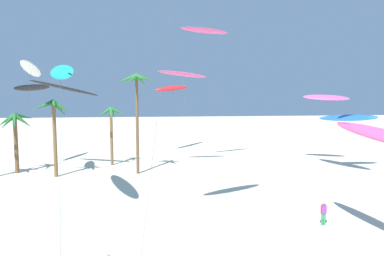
# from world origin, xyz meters

# --- Properties ---
(palm_tree_1) EXTENTS (4.26, 4.26, 8.35)m
(palm_tree_1) POSITION_xyz_m (-11.51, 40.54, 6.83)
(palm_tree_1) COLOR brown
(palm_tree_1) RESTS_ON ground
(palm_tree_2) EXTENTS (4.20, 4.12, 6.87)m
(palm_tree_2) POSITION_xyz_m (-16.39, 43.05, 5.44)
(palm_tree_2) COLOR brown
(palm_tree_2) RESTS_ON ground
(palm_tree_3) EXTENTS (3.55, 3.28, 7.40)m
(palm_tree_3) POSITION_xyz_m (-6.22, 46.07, 5.94)
(palm_tree_3) COLOR brown
(palm_tree_3) RESTS_ON ground
(palm_tree_4) EXTENTS (4.27, 4.00, 11.20)m
(palm_tree_4) POSITION_xyz_m (-2.78, 40.92, 9.44)
(palm_tree_4) COLOR brown
(palm_tree_4) RESTS_ON ground
(flying_kite_0) EXTENTS (2.81, 7.49, 7.25)m
(flying_kite_0) POSITION_xyz_m (11.45, 21.03, 6.44)
(flying_kite_0) COLOR #EA5193
(flying_kite_0) RESTS_ON ground
(flying_kite_1) EXTENTS (5.71, 7.74, 6.89)m
(flying_kite_1) POSITION_xyz_m (21.02, 39.00, 6.23)
(flying_kite_1) COLOR blue
(flying_kite_1) RESTS_ON ground
(flying_kite_2) EXTENTS (5.23, 10.46, 10.41)m
(flying_kite_2) POSITION_xyz_m (-15.70, 47.19, 9.78)
(flying_kite_2) COLOR black
(flying_kite_2) RESTS_ON ground
(flying_kite_3) EXTENTS (5.82, 4.40, 9.17)m
(flying_kite_3) POSITION_xyz_m (21.32, 43.95, 8.55)
(flying_kite_3) COLOR #EA5193
(flying_kite_3) RESTS_ON ground
(flying_kite_4) EXTENTS (6.31, 7.53, 10.95)m
(flying_kite_4) POSITION_xyz_m (2.24, 55.91, 10.05)
(flying_kite_4) COLOR red
(flying_kite_4) RESTS_ON ground
(flying_kite_5) EXTENTS (8.36, 11.16, 10.86)m
(flying_kite_5) POSITION_xyz_m (-11.19, 43.64, 9.67)
(flying_kite_5) COLOR black
(flying_kite_5) RESTS_ON ground
(flying_kite_6) EXTENTS (6.08, 10.55, 11.94)m
(flying_kite_6) POSITION_xyz_m (2.61, 43.51, 11.34)
(flying_kite_6) COLOR #EA5193
(flying_kite_6) RESTS_ON ground
(flying_kite_8) EXTENTS (4.58, 14.24, 11.59)m
(flying_kite_8) POSITION_xyz_m (-7.85, 29.88, 10.43)
(flying_kite_8) COLOR #19B2B7
(flying_kite_8) RESTS_ON ground
(flying_kite_9) EXTENTS (1.48, 5.84, 12.38)m
(flying_kite_9) POSITION_xyz_m (-13.29, 39.82, 11.44)
(flying_kite_9) COLOR white
(flying_kite_9) RESTS_ON ground
(flying_kite_11) EXTENTS (6.84, 7.50, 17.22)m
(flying_kite_11) POSITION_xyz_m (5.61, 45.18, 16.84)
(flying_kite_11) COLOR #EA5193
(flying_kite_11) RESTS_ON ground
(person_foreground_walker) EXTENTS (0.51, 0.24, 1.64)m
(person_foreground_walker) POSITION_xyz_m (10.07, 24.34, 0.90)
(person_foreground_walker) COLOR #338E56
(person_foreground_walker) RESTS_ON ground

